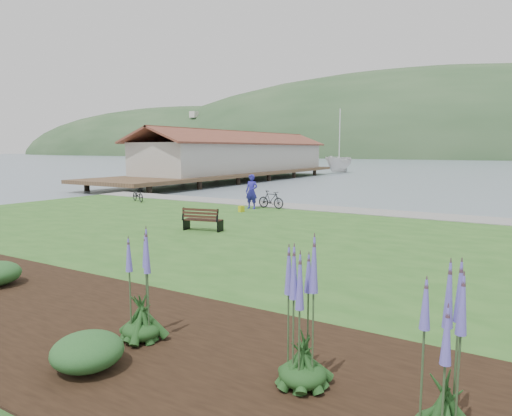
{
  "coord_description": "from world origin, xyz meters",
  "views": [
    {
      "loc": [
        7.84,
        -14.73,
        3.45
      ],
      "look_at": [
        -0.74,
        -0.62,
        1.3
      ],
      "focal_mm": 32.0,
      "sensor_mm": 36.0,
      "label": 1
    }
  ],
  "objects": [
    {
      "name": "shrub_1",
      "position": [
        2.77,
        -10.85,
        0.69
      ],
      "size": [
        0.99,
        0.99,
        0.49
      ],
      "primitive_type": "ellipsoid",
      "color": "#1E4C21",
      "rests_on": "garden_bed"
    },
    {
      "name": "garden_bed",
      "position": [
        3.0,
        -9.8,
        0.42
      ],
      "size": [
        24.0,
        4.4,
        0.04
      ],
      "primitive_type": "cube",
      "color": "black",
      "rests_on": "lawn"
    },
    {
      "name": "echium_0",
      "position": [
        2.7,
        -9.76,
        1.14
      ],
      "size": [
        0.62,
        0.62,
        1.9
      ],
      "color": "#153A15",
      "rests_on": "garden_bed"
    },
    {
      "name": "park_bench",
      "position": [
        -2.61,
        -1.41,
        0.85
      ],
      "size": [
        1.53,
        0.88,
        0.9
      ],
      "rotation": [
        0.0,
        0.0,
        0.21
      ],
      "color": "black",
      "rests_on": "lawn"
    },
    {
      "name": "ground",
      "position": [
        0.0,
        0.0,
        0.0
      ],
      "size": [
        600.0,
        600.0,
        0.0
      ],
      "primitive_type": "plane",
      "color": "slate",
      "rests_on": "ground"
    },
    {
      "name": "sailboat",
      "position": [
        -15.97,
        47.28,
        0.0
      ],
      "size": [
        11.74,
        11.92,
        28.86
      ],
      "primitive_type": "imported",
      "rotation": [
        0.0,
        0.0,
        -0.07
      ],
      "color": "silver",
      "rests_on": "ground"
    },
    {
      "name": "echium_1",
      "position": [
        5.5,
        -9.73,
        1.36
      ],
      "size": [
        0.62,
        0.62,
        2.15
      ],
      "color": "#153A15",
      "rests_on": "garden_bed"
    },
    {
      "name": "lawn",
      "position": [
        0.0,
        -2.0,
        0.2
      ],
      "size": [
        34.0,
        20.0,
        0.4
      ],
      "primitive_type": "cube",
      "color": "#2D5D21",
      "rests_on": "ground"
    },
    {
      "name": "bicycle_a",
      "position": [
        -11.71,
        4.22,
        0.81
      ],
      "size": [
        1.14,
        1.65,
        0.82
      ],
      "primitive_type": "imported",
      "rotation": [
        0.0,
        0.0,
        1.15
      ],
      "color": "black",
      "rests_on": "lawn"
    },
    {
      "name": "person",
      "position": [
        -4.37,
        4.93,
        1.44
      ],
      "size": [
        0.8,
        0.59,
        2.07
      ],
      "primitive_type": "imported",
      "rotation": [
        0.0,
        0.0,
        0.1
      ],
      "color": "#27219A",
      "rests_on": "lawn"
    },
    {
      "name": "bicycle_b",
      "position": [
        -3.61,
        5.6,
        0.85
      ],
      "size": [
        0.54,
        1.53,
        0.91
      ],
      "primitive_type": "imported",
      "rotation": [
        0.0,
        0.0,
        1.5
      ],
      "color": "black",
      "rests_on": "lawn"
    },
    {
      "name": "echium_2",
      "position": [
        7.23,
        -10.03,
        1.27
      ],
      "size": [
        0.62,
        0.62,
        1.96
      ],
      "color": "#153A15",
      "rests_on": "garden_bed"
    },
    {
      "name": "pier_pavilion",
      "position": [
        -20.0,
        27.52,
        2.64
      ],
      "size": [
        8.0,
        36.0,
        5.4
      ],
      "color": "#4C3826",
      "rests_on": "ground"
    },
    {
      "name": "shoreline_path",
      "position": [
        0.0,
        6.9,
        0.42
      ],
      "size": [
        34.0,
        2.2,
        0.03
      ],
      "primitive_type": "cube",
      "color": "gray",
      "rests_on": "lawn"
    },
    {
      "name": "pannier",
      "position": [
        -4.18,
        3.68,
        0.55
      ],
      "size": [
        0.22,
        0.3,
        0.29
      ],
      "primitive_type": "cube",
      "rotation": [
        0.0,
        0.0,
        -0.17
      ],
      "color": "gold",
      "rests_on": "lawn"
    }
  ]
}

